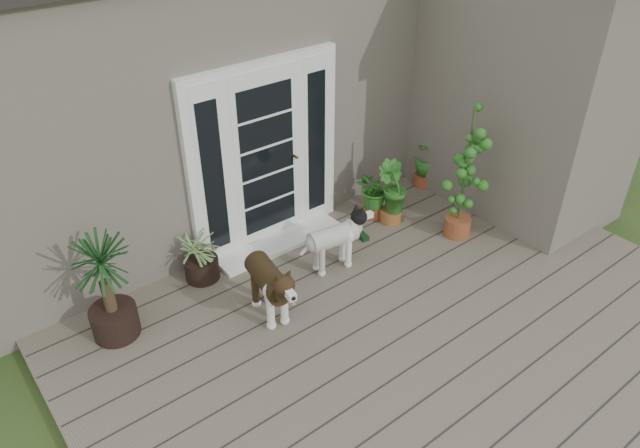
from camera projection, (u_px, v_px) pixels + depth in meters
deck at (413, 335)px, 5.83m from camera, size 6.20×4.60×0.12m
house_main at (190, 71)px, 7.78m from camera, size 7.40×4.00×3.10m
house_wing at (527, 90)px, 7.21m from camera, size 1.60×2.40×3.10m
door_unit at (265, 156)px, 6.54m from camera, size 1.90×0.14×2.15m
door_step at (279, 242)px, 6.99m from camera, size 1.60×0.40×0.05m
brindle_dog at (269, 288)px, 5.80m from camera, size 0.48×0.86×0.68m
white_dog at (333, 245)px, 6.46m from camera, size 0.77×0.42×0.61m
spider_plant at (200, 253)px, 6.30m from camera, size 0.75×0.75×0.66m
yucca at (106, 284)px, 5.42m from camera, size 0.95×0.95×1.22m
herb_a at (374, 196)px, 7.33m from camera, size 0.65×0.65×0.61m
herb_b at (392, 201)px, 7.25m from camera, size 0.53×0.53×0.59m
herb_c at (426, 165)px, 8.01m from camera, size 0.47×0.47×0.60m
sapling at (465, 173)px, 6.71m from camera, size 0.54×0.54×1.67m
clog_left at (346, 232)px, 7.12m from camera, size 0.15×0.31×0.09m
clog_right at (361, 234)px, 7.09m from camera, size 0.16×0.27×0.08m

